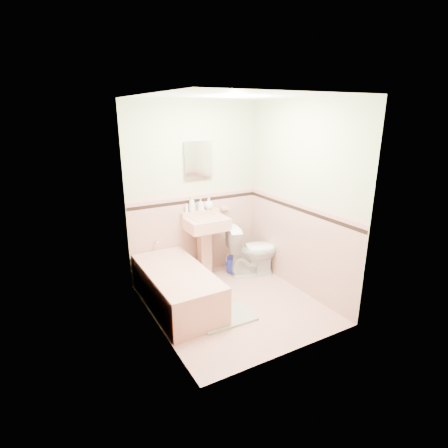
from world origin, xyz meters
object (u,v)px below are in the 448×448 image
toilet (252,250)px  bathtub (177,289)px  sink (206,248)px  medicine_cabinet (198,160)px  soap_bottle_left (192,204)px  shoe (214,313)px  bucket (233,265)px  soap_bottle_mid (201,204)px  soap_bottle_right (209,203)px

toilet → bathtub: bearing=119.3°
sink → toilet: sink is taller
medicine_cabinet → toilet: medicine_cabinet is taller
soap_bottle_left → shoe: (-0.28, -1.18, -1.04)m
bucket → shoe: bucket is taller
soap_bottle_mid → soap_bottle_left: bearing=180.0°
soap_bottle_left → toilet: bearing=-28.1°
sink → bucket: size_ratio=3.94×
sink → shoe: (-0.41, -1.00, -0.40)m
sink → shoe: size_ratio=6.46×
bathtub → toilet: 1.37m
bathtub → soap_bottle_right: 1.37m
toilet → medicine_cabinet: bearing=72.2°
bathtub → soap_bottle_left: (0.55, 0.71, 0.87)m
soap_bottle_left → bucket: 1.14m
shoe → bathtub: bearing=104.6°
bathtub → soap_bottle_left: size_ratio=6.71×
sink → soap_bottle_mid: size_ratio=5.13×
soap_bottle_right → bucket: bearing=-38.0°
sink → medicine_cabinet: size_ratio=1.83×
sink → soap_bottle_left: size_ratio=4.10×
medicine_cabinet → soap_bottle_right: medicine_cabinet is taller
soap_bottle_left → soap_bottle_mid: soap_bottle_left is taller
toilet → soap_bottle_left: bearing=78.6°
soap_bottle_mid → bucket: size_ratio=0.77×
bathtub → medicine_cabinet: medicine_cabinet is taller
soap_bottle_right → bathtub: bearing=-139.1°
sink → soap_bottle_mid: bearing=87.8°
soap_bottle_mid → shoe: soap_bottle_mid is taller
medicine_cabinet → soap_bottle_right: 0.65m
sink → bucket: bearing=-5.7°
sink → medicine_cabinet: bearing=90.0°
soap_bottle_left → sink: bearing=-54.4°
medicine_cabinet → bathtub: bearing=-132.6°
soap_bottle_right → shoe: soap_bottle_right is taller
sink → medicine_cabinet: (0.00, 0.21, 1.24)m
toilet → shoe: toilet is taller
medicine_cabinet → shoe: bearing=-108.8°
bathtub → soap_bottle_mid: (0.69, 0.71, 0.84)m
soap_bottle_mid → shoe: size_ratio=1.26×
soap_bottle_left → soap_bottle_mid: size_ratio=1.25×
soap_bottle_left → soap_bottle_mid: bearing=0.0°
bucket → toilet: bearing=-40.8°
bathtub → toilet: (1.33, 0.30, 0.15)m
bathtub → soap_bottle_right: (0.82, 0.71, 0.84)m
sink → shoe: 1.15m
sink → toilet: (0.65, -0.23, -0.08)m
sink → soap_bottle_left: 0.67m
soap_bottle_right → shoe: bearing=-115.1°
sink → soap_bottle_mid: (0.01, 0.18, 0.61)m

